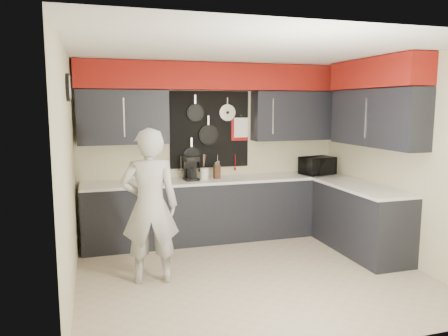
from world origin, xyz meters
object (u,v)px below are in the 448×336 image
object	(u,v)px
microwave	(317,166)
utensil_crock	(204,174)
knife_block	(217,172)
coffee_maker	(191,168)
person	(150,206)

from	to	relation	value
microwave	utensil_crock	size ratio (longest dim) A/B	2.99
knife_block	microwave	bearing A→B (deg)	-3.84
utensil_crock	coffee_maker	distance (m)	0.22
knife_block	utensil_crock	size ratio (longest dim) A/B	1.20
microwave	utensil_crock	bearing A→B (deg)	164.15
knife_block	coffee_maker	world-z (taller)	coffee_maker
knife_block	utensil_crock	xyz separation A→B (m)	(-0.20, -0.02, -0.02)
knife_block	coffee_maker	size ratio (longest dim) A/B	0.58
coffee_maker	person	distance (m)	1.53
knife_block	utensil_crock	world-z (taller)	knife_block
knife_block	utensil_crock	bearing A→B (deg)	-174.15
microwave	knife_block	xyz separation A→B (m)	(-1.60, 0.10, -0.04)
knife_block	utensil_crock	distance (m)	0.20
person	microwave	bearing A→B (deg)	-149.96
utensil_crock	coffee_maker	size ratio (longest dim) A/B	0.49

